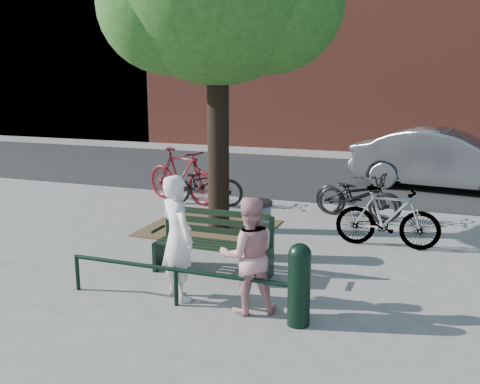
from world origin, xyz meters
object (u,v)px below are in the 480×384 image
at_px(person_left, 177,238).
at_px(litter_bin, 258,229).
at_px(parked_car, 447,160).
at_px(bollard, 299,282).
at_px(person_right, 248,255).
at_px(park_bench, 215,241).
at_px(bicycle_c, 355,195).

relative_size(person_left, litter_bin, 1.76).
relative_size(litter_bin, parked_car, 0.20).
bearing_deg(bollard, person_right, 167.98).
relative_size(park_bench, parked_car, 0.37).
bearing_deg(bicycle_c, bollard, -159.74).
height_order(bollard, parked_car, parked_car).
distance_m(person_left, parked_car, 9.24).
bearing_deg(park_bench, bicycle_c, 68.43).
xyz_separation_m(litter_bin, parked_car, (2.89, 6.72, 0.30)).
bearing_deg(person_right, person_left, -31.91).
bearing_deg(park_bench, person_right, -50.68).
height_order(litter_bin, parked_car, parked_car).
distance_m(litter_bin, parked_car, 7.32).
bearing_deg(litter_bin, bicycle_c, 69.66).
bearing_deg(person_right, park_bench, -78.11).
height_order(person_right, parked_car, parked_car).
distance_m(park_bench, litter_bin, 0.93).
height_order(person_left, litter_bin, person_left).
bearing_deg(litter_bin, parked_car, 66.70).
bearing_deg(person_left, litter_bin, -69.93).
distance_m(bollard, parked_car, 8.99).
xyz_separation_m(bollard, bicycle_c, (-0.08, 5.12, -0.05)).
distance_m(person_left, person_right, 1.01).
relative_size(person_right, parked_car, 0.31).
relative_size(bollard, parked_car, 0.21).
relative_size(person_right, litter_bin, 1.55).
relative_size(person_left, parked_car, 0.35).
distance_m(person_right, bollard, 0.72).
distance_m(person_right, bicycle_c, 5.02).
xyz_separation_m(person_left, person_right, (1.00, -0.08, -0.10)).
bearing_deg(litter_bin, bollard, -60.39).
relative_size(park_bench, person_left, 1.05).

